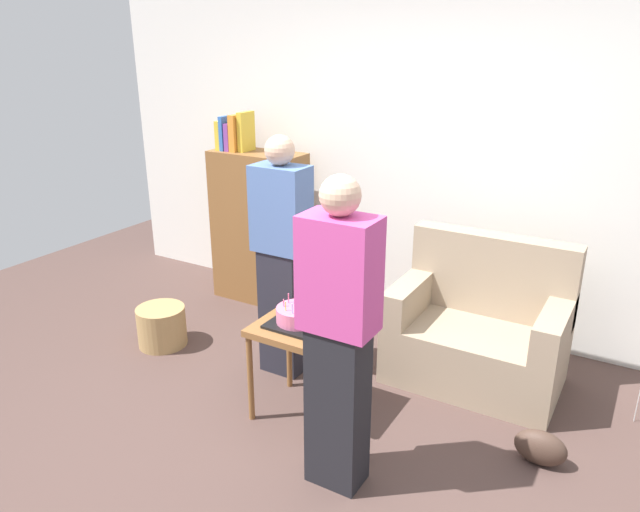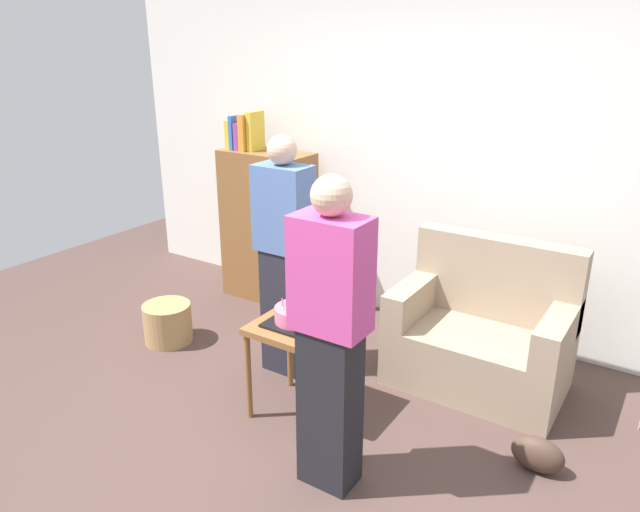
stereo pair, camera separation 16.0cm
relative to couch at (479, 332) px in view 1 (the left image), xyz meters
The scene contains 10 objects.
ground_plane 1.53m from the couch, 116.32° to the right, with size 8.00×8.00×0.00m, color #4C3833.
wall_back 1.40m from the couch, 133.11° to the left, with size 6.00×0.10×2.70m, color silver.
couch is the anchor object (origin of this frame).
bookshelf 2.09m from the couch, behind, with size 0.80×0.36×1.62m.
side_table 1.27m from the couch, 130.65° to the right, with size 0.48×0.48×0.60m.
birthday_cake 1.29m from the couch, 130.65° to the right, with size 0.32×0.32×0.17m.
person_blowing_candles 1.40m from the couch, 154.14° to the right, with size 0.36×0.22×1.63m.
person_holding_cake 1.48m from the couch, 103.55° to the right, with size 0.36×0.22×1.63m.
wicker_basket 2.30m from the couch, 161.00° to the right, with size 0.36×0.36×0.30m, color #A88451.
handbag 0.93m from the couch, 50.83° to the right, with size 0.28×0.14×0.20m, color #473328.
Camera 1 is at (1.55, -2.26, 2.19)m, focal length 33.50 mm.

